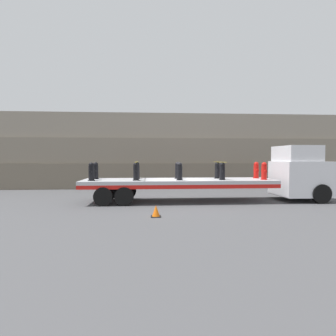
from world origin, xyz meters
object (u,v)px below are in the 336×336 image
at_px(fire_hydrant_black_near_1, 136,172).
at_px(fire_hydrant_black_near_3, 222,171).
at_px(fire_hydrant_black_far_0, 96,171).
at_px(traffic_cone, 156,211).
at_px(truck_cab, 301,173).
at_px(fire_hydrant_black_near_0, 91,172).
at_px(fire_hydrant_red_far_4, 256,170).
at_px(flatbed_trailer, 168,183).
at_px(fire_hydrant_black_near_2, 180,171).
at_px(fire_hydrant_black_far_3, 217,170).
at_px(fire_hydrant_black_far_1, 137,171).
at_px(fire_hydrant_black_far_2, 178,170).
at_px(fire_hydrant_red_near_4, 264,171).

bearing_deg(fire_hydrant_black_near_1, fire_hydrant_black_near_3, 0.00).
height_order(fire_hydrant_black_far_0, traffic_cone, fire_hydrant_black_far_0).
xyz_separation_m(truck_cab, fire_hydrant_black_far_0, (-11.58, 0.53, 0.15)).
distance_m(fire_hydrant_black_near_0, fire_hydrant_red_far_4, 9.23).
xyz_separation_m(flatbed_trailer, fire_hydrant_black_near_3, (2.89, -0.53, 0.68)).
relative_size(fire_hydrant_black_near_2, fire_hydrant_black_near_3, 1.00).
bearing_deg(fire_hydrant_black_far_0, fire_hydrant_black_near_0, -90.00).
distance_m(truck_cab, fire_hydrant_red_far_4, 2.47).
bearing_deg(fire_hydrant_black_far_3, fire_hydrant_black_far_1, 180.00).
height_order(truck_cab, flatbed_trailer, truck_cab).
distance_m(fire_hydrant_black_near_0, fire_hydrant_black_far_0, 1.06).
relative_size(truck_cab, fire_hydrant_black_far_2, 3.24).
xyz_separation_m(fire_hydrant_black_near_0, fire_hydrant_black_near_1, (2.29, 0.00, 0.00)).
bearing_deg(fire_hydrant_black_near_1, fire_hydrant_black_far_0, 155.15).
xyz_separation_m(truck_cab, fire_hydrant_red_near_4, (-2.41, -0.53, 0.15)).
relative_size(fire_hydrant_red_near_4, fire_hydrant_red_far_4, 1.00).
height_order(fire_hydrant_black_far_2, fire_hydrant_red_far_4, same).
xyz_separation_m(fire_hydrant_black_far_2, traffic_cone, (-1.32, -4.20, -1.45)).
relative_size(fire_hydrant_black_near_3, traffic_cone, 1.98).
bearing_deg(fire_hydrant_black_far_1, flatbed_trailer, -17.39).
xyz_separation_m(fire_hydrant_red_near_4, traffic_cone, (-5.91, -3.14, -1.45)).
height_order(fire_hydrant_black_far_2, fire_hydrant_black_near_3, same).
bearing_deg(fire_hydrant_black_far_0, fire_hydrant_black_near_2, -13.04).
xyz_separation_m(fire_hydrant_black_near_2, fire_hydrant_black_far_3, (2.29, 1.06, 0.00)).
xyz_separation_m(fire_hydrant_black_near_2, fire_hydrant_black_far_2, (0.00, 1.06, 0.00)).
bearing_deg(fire_hydrant_black_near_2, fire_hydrant_red_near_4, 0.00).
xyz_separation_m(truck_cab, fire_hydrant_black_near_3, (-4.70, -0.53, 0.15)).
relative_size(fire_hydrant_black_far_1, fire_hydrant_black_near_3, 1.00).
bearing_deg(fire_hydrant_black_far_0, fire_hydrant_black_near_3, -8.78).
bearing_deg(truck_cab, fire_hydrant_black_near_0, -177.38).
bearing_deg(fire_hydrant_red_far_4, traffic_cone, -144.56).
height_order(fire_hydrant_black_near_0, fire_hydrant_black_near_1, same).
distance_m(fire_hydrant_black_near_1, fire_hydrant_black_near_3, 4.58).
relative_size(fire_hydrant_black_near_1, fire_hydrant_red_near_4, 1.00).
xyz_separation_m(fire_hydrant_black_near_1, traffic_cone, (0.97, -3.14, -1.45)).
xyz_separation_m(fire_hydrant_black_near_0, fire_hydrant_black_far_1, (2.29, 1.06, 0.00)).
relative_size(fire_hydrant_black_far_3, fire_hydrant_red_far_4, 1.00).
relative_size(fire_hydrant_black_near_1, fire_hydrant_black_near_2, 1.00).
relative_size(fire_hydrant_black_near_2, fire_hydrant_red_near_4, 1.00).
xyz_separation_m(fire_hydrant_black_near_0, fire_hydrant_black_near_2, (4.58, 0.00, 0.00)).
height_order(fire_hydrant_black_far_0, fire_hydrant_black_far_3, same).
distance_m(flatbed_trailer, fire_hydrant_black_near_2, 1.05).
bearing_deg(fire_hydrant_black_near_3, traffic_cone, -139.00).
height_order(fire_hydrant_black_far_0, fire_hydrant_black_far_2, same).
height_order(fire_hydrant_black_near_0, fire_hydrant_black_far_1, same).
bearing_deg(fire_hydrant_red_far_4, flatbed_trailer, -174.15).
height_order(truck_cab, fire_hydrant_black_far_2, truck_cab).
bearing_deg(truck_cab, fire_hydrant_black_near_1, -176.73).
xyz_separation_m(fire_hydrant_black_far_1, traffic_cone, (0.97, -4.20, -1.45)).
relative_size(flatbed_trailer, fire_hydrant_black_far_1, 10.95).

